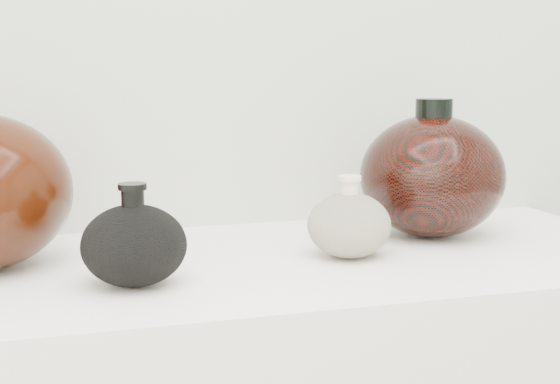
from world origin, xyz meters
name	(u,v)px	position (x,y,z in m)	size (l,w,h in m)	color
black_gourd_vase	(134,244)	(-0.19, 0.87, 0.95)	(0.15, 0.15, 0.13)	black
cream_gourd_vase	(349,224)	(0.12, 0.92, 0.95)	(0.13, 0.13, 0.12)	beige
right_round_pot	(432,175)	(0.29, 1.02, 1.00)	(0.26, 0.26, 0.22)	black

